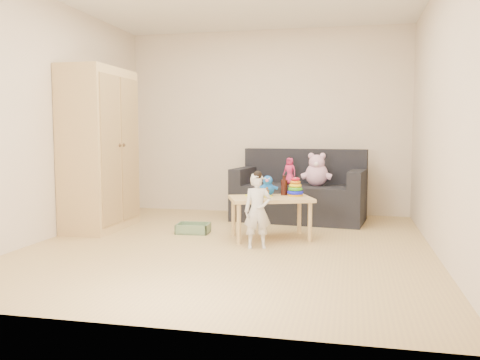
% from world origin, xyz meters
% --- Properties ---
extents(room, '(4.50, 4.50, 4.50)m').
position_xyz_m(room, '(0.00, 0.00, 1.30)').
color(room, tan).
rests_on(room, ground).
extents(wardrobe, '(0.53, 1.06, 1.90)m').
position_xyz_m(wardrobe, '(-1.73, 0.56, 0.95)').
color(wardrobe, tan).
rests_on(wardrobe, ground).
extents(sofa, '(1.77, 1.04, 0.47)m').
position_xyz_m(sofa, '(0.53, 1.65, 0.24)').
color(sofa, black).
rests_on(sofa, ground).
extents(play_table, '(1.00, 0.81, 0.46)m').
position_xyz_m(play_table, '(0.35, 0.42, 0.23)').
color(play_table, tan).
rests_on(play_table, ground).
extents(storage_bin, '(0.39, 0.30, 0.11)m').
position_xyz_m(storage_bin, '(-0.56, 0.53, 0.06)').
color(storage_bin, '#62815D').
rests_on(storage_bin, ground).
extents(toddler, '(0.31, 0.25, 0.73)m').
position_xyz_m(toddler, '(0.30, -0.06, 0.37)').
color(toddler, silver).
rests_on(toddler, ground).
extents(pink_bear, '(0.33, 0.29, 0.36)m').
position_xyz_m(pink_bear, '(0.77, 1.59, 0.65)').
color(pink_bear, '#DBA1C5').
rests_on(pink_bear, sofa).
extents(doll, '(0.21, 0.17, 0.35)m').
position_xyz_m(doll, '(0.41, 1.64, 0.64)').
color(doll, '#DB2961').
rests_on(doll, sofa).
extents(ring_stacker, '(0.18, 0.18, 0.21)m').
position_xyz_m(ring_stacker, '(0.60, 0.57, 0.54)').
color(ring_stacker, orange).
rests_on(ring_stacker, play_table).
extents(brown_bottle, '(0.08, 0.08, 0.22)m').
position_xyz_m(brown_bottle, '(0.47, 0.62, 0.55)').
color(brown_bottle, black).
rests_on(brown_bottle, play_table).
extents(blue_plush, '(0.20, 0.17, 0.22)m').
position_xyz_m(blue_plush, '(0.30, 0.57, 0.57)').
color(blue_plush, blue).
rests_on(blue_plush, play_table).
extents(wooden_figure, '(0.05, 0.04, 0.11)m').
position_xyz_m(wooden_figure, '(0.31, 0.40, 0.51)').
color(wooden_figure, brown).
rests_on(wooden_figure, play_table).
extents(yellow_book, '(0.31, 0.31, 0.02)m').
position_xyz_m(yellow_book, '(0.22, 0.44, 0.46)').
color(yellow_book, yellow).
rests_on(yellow_book, play_table).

